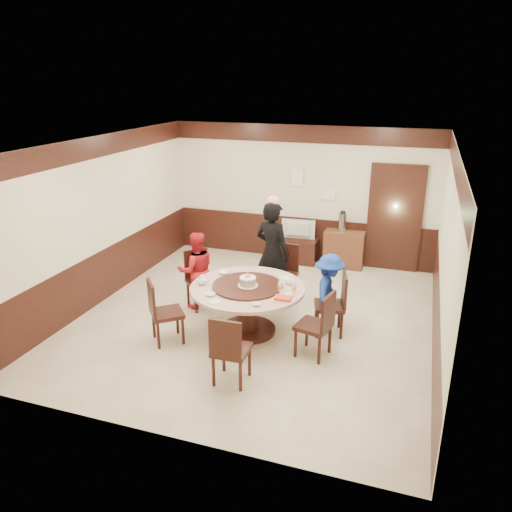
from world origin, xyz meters
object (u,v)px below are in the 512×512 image
(side_cabinet, at_px, (344,249))
(thermos, at_px, (342,222))
(birthday_cake, at_px, (248,281))
(television, at_px, (298,230))
(tv_stand, at_px, (297,250))
(shrimp_platter, at_px, (283,299))
(banquet_table, at_px, (248,300))
(person_red, at_px, (196,270))
(person_standing, at_px, (272,253))
(person_blue, at_px, (329,293))

(side_cabinet, xyz_separation_m, thermos, (-0.07, 0.00, 0.56))
(birthday_cake, relative_size, thermos, 0.79)
(television, bearing_deg, tv_stand, 180.00)
(birthday_cake, distance_m, shrimp_platter, 0.69)
(banquet_table, bearing_deg, person_red, 152.77)
(banquet_table, height_order, person_standing, person_standing)
(person_standing, distance_m, person_blue, 1.36)
(banquet_table, bearing_deg, tv_stand, 90.71)
(person_standing, bearing_deg, banquet_table, 107.38)
(side_cabinet, bearing_deg, shrimp_platter, -94.72)
(person_blue, relative_size, side_cabinet, 1.54)
(tv_stand, xyz_separation_m, television, (0.00, 0.00, 0.45))
(person_standing, bearing_deg, side_cabinet, -94.84)
(tv_stand, xyz_separation_m, side_cabinet, (0.98, 0.03, 0.12))
(person_red, distance_m, birthday_cake, 1.29)
(shrimp_platter, xyz_separation_m, tv_stand, (-0.68, 3.54, -0.53))
(shrimp_platter, bearing_deg, person_standing, 112.20)
(television, xyz_separation_m, side_cabinet, (0.98, 0.03, -0.33))
(shrimp_platter, bearing_deg, birthday_cake, 155.59)
(birthday_cake, distance_m, side_cabinet, 3.44)
(shrimp_platter, distance_m, side_cabinet, 3.60)
(person_red, bearing_deg, tv_stand, -147.82)
(birthday_cake, bearing_deg, shrimp_platter, -24.41)
(side_cabinet, bearing_deg, birthday_cake, -105.64)
(person_standing, relative_size, person_blue, 1.46)
(birthday_cake, relative_size, tv_stand, 0.35)
(birthday_cake, bearing_deg, banquet_table, 118.61)
(person_red, xyz_separation_m, tv_stand, (1.07, 2.65, -0.41))
(banquet_table, height_order, thermos, thermos)
(person_blue, bearing_deg, person_standing, 53.56)
(shrimp_platter, height_order, television, television)
(birthday_cake, relative_size, shrimp_platter, 1.01)
(person_red, height_order, birthday_cake, person_red)
(shrimp_platter, bearing_deg, television, 100.91)
(person_standing, xyz_separation_m, birthday_cake, (-0.01, -1.22, -0.05))
(person_red, relative_size, tv_stand, 1.55)
(birthday_cake, bearing_deg, person_standing, 89.38)
(person_red, height_order, television, person_red)
(tv_stand, xyz_separation_m, thermos, (0.91, 0.03, 0.69))
(thermos, bearing_deg, tv_stand, -178.11)
(shrimp_platter, relative_size, side_cabinet, 0.38)
(person_red, xyz_separation_m, side_cabinet, (2.04, 2.68, -0.29))
(person_blue, relative_size, shrimp_platter, 4.09)
(banquet_table, distance_m, shrimp_platter, 0.76)
(person_standing, bearing_deg, thermos, -93.28)
(side_cabinet, bearing_deg, person_blue, -85.65)
(person_blue, bearing_deg, television, 19.53)
(television, bearing_deg, person_red, 64.17)
(side_cabinet, bearing_deg, television, -178.24)
(television, bearing_deg, banquet_table, 86.82)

